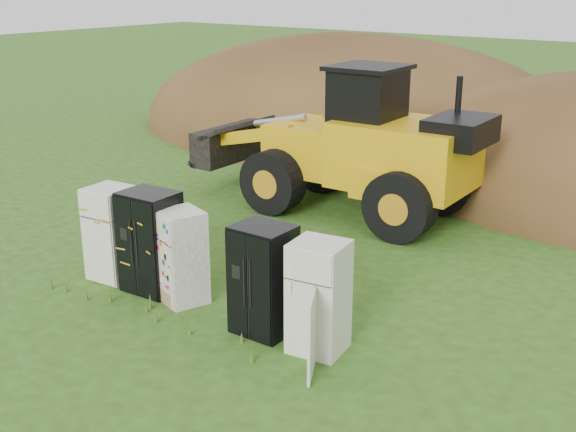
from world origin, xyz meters
name	(u,v)px	position (x,y,z in m)	size (l,w,h in m)	color
ground	(210,310)	(0.00, 0.00, 0.00)	(120.00, 120.00, 0.00)	#2B4A13
fridge_leftmost	(112,233)	(-2.54, -0.02, 0.93)	(0.82, 0.79, 1.87)	white
fridge_black_side	(151,242)	(-1.48, 0.02, 0.98)	(1.02, 0.81, 1.95)	black
fridge_sticker	(182,257)	(-0.65, 0.01, 0.88)	(0.78, 0.72, 1.75)	white
fridge_black_right	(264,280)	(1.29, -0.04, 0.95)	(0.95, 0.79, 1.89)	black
fridge_open_door	(319,297)	(2.39, -0.01, 0.92)	(0.84, 0.77, 1.85)	white
wheel_loader	(334,137)	(-1.57, 6.38, 1.86)	(7.70, 3.12, 3.73)	#CD920D
dirt_mound_left	(350,129)	(-6.57, 15.23, 0.00)	(18.12, 13.59, 7.33)	#452B16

